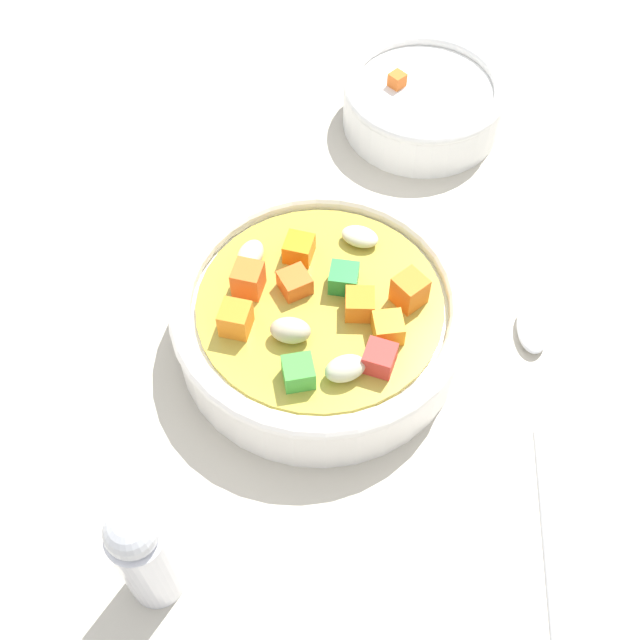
{
  "coord_description": "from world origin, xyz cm",
  "views": [
    {
      "loc": [
        28.58,
        -0.98,
        44.24
      ],
      "look_at": [
        0.0,
        0.0,
        2.17
      ],
      "focal_mm": 45.46,
      "sensor_mm": 36.0,
      "label": 1
    }
  ],
  "objects_px": {
    "soup_bowl_main": "(320,316)",
    "pepper_shaker": "(144,554)",
    "side_bowl_small": "(423,102)",
    "spoon": "(541,426)"
  },
  "relations": [
    {
      "from": "soup_bowl_main",
      "to": "spoon",
      "type": "relative_size",
      "value": 0.82
    },
    {
      "from": "soup_bowl_main",
      "to": "pepper_shaker",
      "type": "distance_m",
      "value": 0.18
    },
    {
      "from": "side_bowl_small",
      "to": "pepper_shaker",
      "type": "relative_size",
      "value": 1.36
    },
    {
      "from": "soup_bowl_main",
      "to": "spoon",
      "type": "bearing_deg",
      "value": 61.84
    },
    {
      "from": "soup_bowl_main",
      "to": "side_bowl_small",
      "type": "height_order",
      "value": "soup_bowl_main"
    },
    {
      "from": "soup_bowl_main",
      "to": "pepper_shaker",
      "type": "relative_size",
      "value": 2.03
    },
    {
      "from": "soup_bowl_main",
      "to": "pepper_shaker",
      "type": "height_order",
      "value": "pepper_shaker"
    },
    {
      "from": "side_bowl_small",
      "to": "pepper_shaker",
      "type": "xyz_separation_m",
      "value": [
        0.35,
        -0.18,
        0.02
      ]
    },
    {
      "from": "side_bowl_small",
      "to": "pepper_shaker",
      "type": "bearing_deg",
      "value": -26.76
    },
    {
      "from": "soup_bowl_main",
      "to": "side_bowl_small",
      "type": "relative_size",
      "value": 1.49
    }
  ]
}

